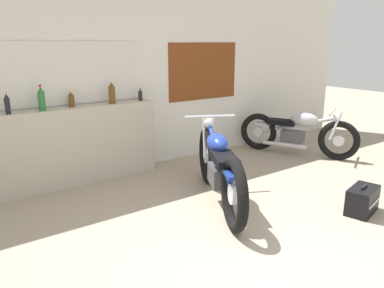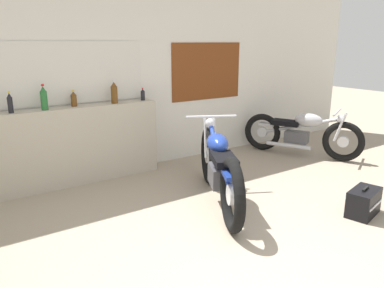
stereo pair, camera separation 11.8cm
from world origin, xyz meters
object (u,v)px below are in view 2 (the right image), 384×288
(bottle_center, at_px, (74,99))
(bottle_rightmost, at_px, (143,95))
(hard_case_black, at_px, (364,202))
(bottle_leftmost, at_px, (10,103))
(bottle_right_center, at_px, (114,93))
(bottle_left_center, at_px, (44,99))
(motorcycle_blue, at_px, (219,167))
(motorcycle_silver, at_px, (301,133))

(bottle_center, bearing_deg, bottle_rightmost, -1.68)
(bottle_rightmost, relative_size, hard_case_black, 0.37)
(bottle_leftmost, distance_m, bottle_right_center, 1.29)
(bottle_center, bearing_deg, hard_case_black, -50.59)
(bottle_leftmost, xyz_separation_m, bottle_rightmost, (1.73, 0.03, -0.04))
(bottle_leftmost, bearing_deg, bottle_left_center, 0.07)
(bottle_center, bearing_deg, motorcycle_blue, -54.71)
(bottle_right_center, bearing_deg, bottle_leftmost, -179.95)
(bottle_center, xyz_separation_m, hard_case_black, (2.25, -2.74, -0.98))
(motorcycle_blue, bearing_deg, bottle_rightmost, 95.91)
(bottle_rightmost, distance_m, hard_case_black, 3.15)
(bottle_leftmost, xyz_separation_m, bottle_center, (0.76, 0.06, -0.02))
(bottle_center, distance_m, motorcycle_silver, 3.61)
(bottle_leftmost, distance_m, bottle_left_center, 0.38)
(bottle_leftmost, bearing_deg, bottle_rightmost, 1.11)
(bottle_left_center, height_order, motorcycle_blue, bottle_left_center)
(motorcycle_silver, bearing_deg, bottle_right_center, 164.92)
(bottle_left_center, bearing_deg, hard_case_black, -45.53)
(bottle_left_center, xyz_separation_m, bottle_center, (0.38, 0.06, -0.05))
(bottle_center, height_order, motorcycle_blue, bottle_center)
(motorcycle_blue, height_order, hard_case_black, motorcycle_blue)
(bottle_left_center, xyz_separation_m, hard_case_black, (2.63, -2.68, -1.02))
(motorcycle_silver, distance_m, hard_case_black, 2.25)
(bottle_left_center, height_order, motorcycle_silver, bottle_left_center)
(bottle_left_center, bearing_deg, bottle_rightmost, 1.40)
(bottle_leftmost, height_order, hard_case_black, bottle_leftmost)
(motorcycle_blue, relative_size, hard_case_black, 3.99)
(motorcycle_silver, xyz_separation_m, motorcycle_blue, (-2.30, -0.76, 0.05))
(motorcycle_silver, bearing_deg, hard_case_black, -121.90)
(bottle_left_center, relative_size, motorcycle_silver, 0.17)
(motorcycle_silver, height_order, hard_case_black, motorcycle_silver)
(bottle_rightmost, xyz_separation_m, motorcycle_blue, (0.16, -1.57, -0.67))
(bottle_left_center, relative_size, bottle_right_center, 1.00)
(bottle_rightmost, bearing_deg, bottle_center, 178.32)
(bottle_rightmost, bearing_deg, bottle_right_center, -175.82)
(hard_case_black, bearing_deg, motorcycle_blue, 134.47)
(bottle_leftmost, bearing_deg, motorcycle_silver, -10.56)
(motorcycle_blue, bearing_deg, motorcycle_silver, 18.27)
(motorcycle_blue, bearing_deg, bottle_center, 125.29)
(bottle_right_center, bearing_deg, motorcycle_silver, -15.08)
(bottle_leftmost, xyz_separation_m, bottle_right_center, (1.29, 0.00, 0.03))
(bottle_leftmost, relative_size, bottle_rightmost, 1.45)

